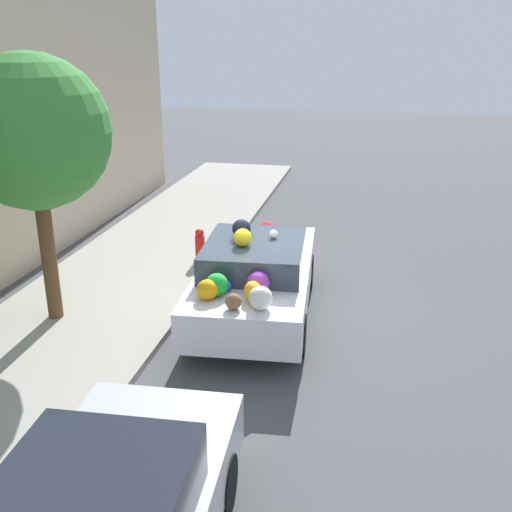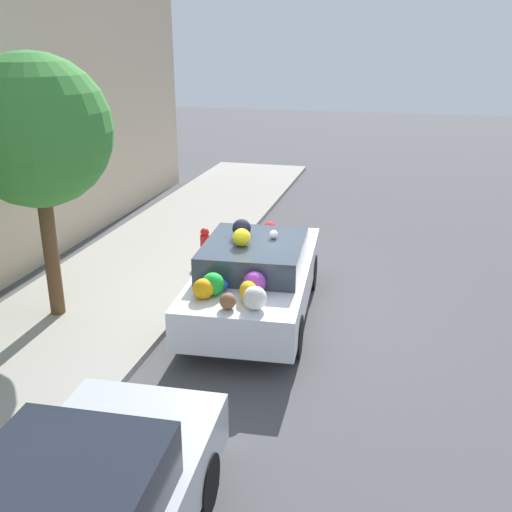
% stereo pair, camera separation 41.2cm
% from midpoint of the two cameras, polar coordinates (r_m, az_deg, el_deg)
% --- Properties ---
extents(ground_plane, '(60.00, 60.00, 0.00)m').
position_cam_midpoint_polar(ground_plane, '(10.38, -1.71, -5.52)').
color(ground_plane, '#4C4C4F').
extents(sidewalk_curb, '(24.00, 3.20, 0.11)m').
position_cam_midpoint_polar(sidewalk_curb, '(11.25, -15.25, -3.85)').
color(sidewalk_curb, '#9E998E').
rests_on(sidewalk_curb, ground).
extents(street_tree, '(2.34, 2.34, 4.21)m').
position_cam_midpoint_polar(street_tree, '(9.79, -21.63, 10.78)').
color(street_tree, brown).
rests_on(street_tree, sidewalk_curb).
extents(fire_hydrant, '(0.20, 0.20, 0.70)m').
position_cam_midpoint_polar(fire_hydrant, '(12.40, -6.31, 1.02)').
color(fire_hydrant, red).
rests_on(fire_hydrant, sidewalk_curb).
extents(art_car, '(4.34, 2.10, 1.68)m').
position_cam_midpoint_polar(art_car, '(9.99, -1.25, -1.88)').
color(art_car, silver).
rests_on(art_car, ground).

